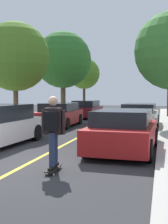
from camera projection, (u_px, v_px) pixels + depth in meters
name	position (u px, v px, depth m)	size (l,w,h in m)	color
ground	(28.00, 164.00, 7.83)	(80.00, 80.00, 0.00)	#2D2D30
center_line	(72.00, 141.00, 11.68)	(0.12, 39.20, 0.01)	gold
parked_car_left_near	(59.00, 115.00, 16.79)	(2.08, 4.24, 1.35)	maroon
parked_car_left_far	(86.00, 109.00, 22.85)	(1.97, 4.27, 1.35)	maroon
parked_car_right_nearest	(124.00, 131.00, 9.43)	(2.10, 4.08, 1.36)	maroon
parked_car_right_near	(140.00, 115.00, 16.24)	(2.06, 4.13, 1.34)	white
street_tree_left_nearest	(15.00, 57.00, 15.25)	(3.62, 3.62, 5.49)	brown
street_tree_left_near	(63.00, 60.00, 22.58)	(4.38, 4.38, 6.57)	brown
street_tree_left_far	(84.00, 74.00, 28.77)	(3.08, 3.08, 5.30)	#3D2D1E
fire_hydrant	(6.00, 123.00, 13.96)	(0.20, 0.20, 0.70)	#B2140F
skateboard	(54.00, 168.00, 7.01)	(0.30, 0.86, 0.10)	black
skateboarder	(53.00, 128.00, 6.91)	(0.59, 0.71, 1.72)	black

